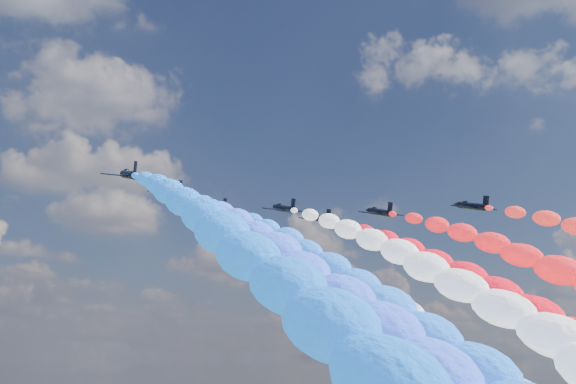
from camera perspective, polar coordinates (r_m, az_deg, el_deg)
name	(u,v)px	position (r m, az deg, el deg)	size (l,w,h in m)	color
jet_0	(129,175)	(120.91, -12.02, 1.30)	(8.81, 11.82, 2.60)	black
trail_0	(237,271)	(67.98, -3.90, -6.06)	(6.62, 100.33, 45.50)	blue
jet_1	(173,192)	(132.17, -8.76, 0.00)	(8.81, 11.82, 2.60)	black
trail_1	(292,285)	(80.45, 0.31, -7.08)	(6.62, 100.33, 45.50)	#3157FE
jet_2	(218,208)	(145.50, -5.38, -1.24)	(8.81, 11.82, 2.60)	black
trail_2	(343,296)	(95.19, 4.21, -7.89)	(6.62, 100.33, 45.50)	blue
jet_3	(284,209)	(145.21, -0.30, -1.27)	(8.81, 11.82, 2.60)	black
trail_3	(445,296)	(97.33, 11.85, -7.76)	(6.62, 100.33, 45.50)	silver
jet_4	(239,222)	(160.51, -3.73, -2.32)	(8.81, 11.82, 2.60)	black
trail_4	(357,304)	(110.94, 5.31, -8.52)	(6.62, 100.33, 45.50)	silver
jet_5	(319,218)	(155.61, 2.37, -2.02)	(8.81, 11.82, 2.60)	black
trail_5	(481,302)	(109.12, 14.48, -8.12)	(6.62, 100.33, 45.50)	red
jet_6	(380,212)	(149.75, 6.99, -1.52)	(8.81, 11.82, 2.60)	black
jet_7	(472,206)	(147.08, 13.85, -1.05)	(8.81, 11.82, 2.60)	black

